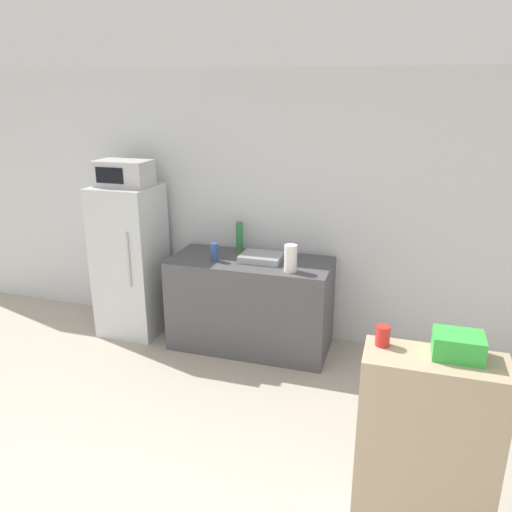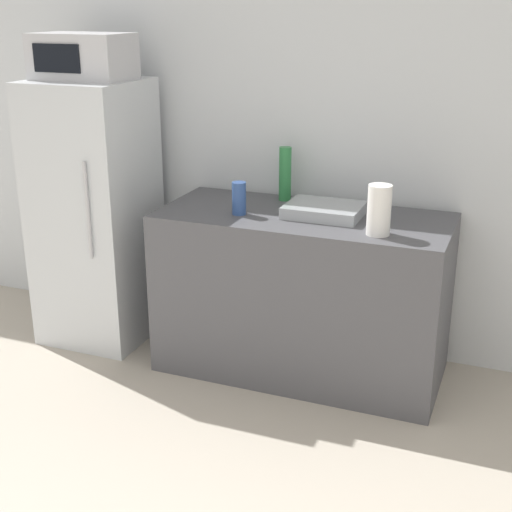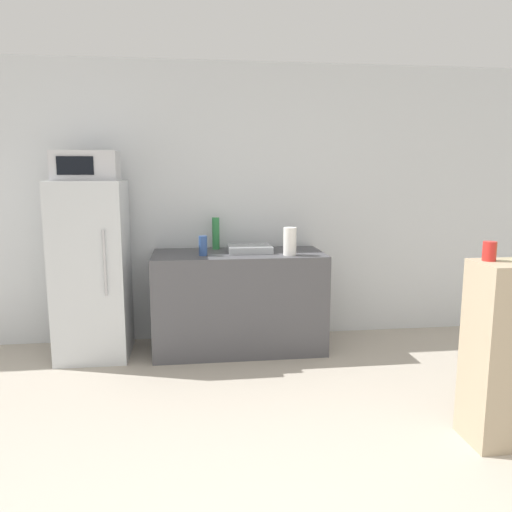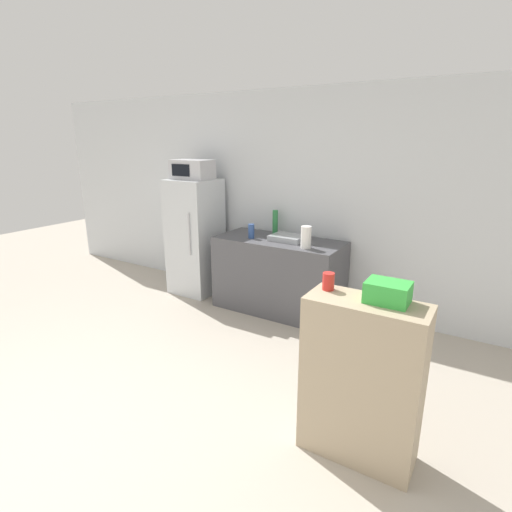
{
  "view_description": "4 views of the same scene",
  "coord_description": "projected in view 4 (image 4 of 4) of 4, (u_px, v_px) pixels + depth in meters",
  "views": [
    {
      "loc": [
        1.49,
        -1.34,
        2.38
      ],
      "look_at": [
        0.45,
        2.09,
        1.21
      ],
      "focal_mm": 35.0,
      "sensor_mm": 36.0,
      "label": 1
    },
    {
      "loc": [
        1.21,
        -0.51,
        1.93
      ],
      "look_at": [
        0.19,
        2.11,
        0.92
      ],
      "focal_mm": 50.0,
      "sensor_mm": 36.0,
      "label": 2
    },
    {
      "loc": [
        -0.25,
        -1.49,
        1.59
      ],
      "look_at": [
        0.19,
        1.97,
        1.01
      ],
      "focal_mm": 35.0,
      "sensor_mm": 36.0,
      "label": 3
    },
    {
      "loc": [
        2.31,
        -1.14,
        2.02
      ],
      "look_at": [
        0.24,
        2.21,
        0.87
      ],
      "focal_mm": 28.0,
      "sensor_mm": 36.0,
      "label": 4
    }
  ],
  "objects": [
    {
      "name": "paper_towel_roll",
      "position": [
        306.0,
        237.0,
        4.28
      ],
      "size": [
        0.11,
        0.11,
        0.24
      ],
      "primitive_type": "cylinder",
      "color": "white",
      "rests_on": "counter"
    },
    {
      "name": "sink_basin",
      "position": [
        288.0,
        238.0,
        4.64
      ],
      "size": [
        0.39,
        0.3,
        0.06
      ],
      "primitive_type": "cube",
      "color": "#9EA3A8",
      "rests_on": "counter"
    },
    {
      "name": "shelf_cabinet",
      "position": [
        361.0,
        381.0,
        2.53
      ],
      "size": [
        0.73,
        0.32,
        1.09
      ],
      "primitive_type": "cube",
      "color": "tan",
      "rests_on": "ground_plane"
    },
    {
      "name": "counter",
      "position": [
        279.0,
        275.0,
        4.81
      ],
      "size": [
        1.52,
        0.67,
        0.89
      ],
      "primitive_type": "cube",
      "color": "#4C4C51",
      "rests_on": "ground_plane"
    },
    {
      "name": "ground_plane",
      "position": [
        51.0,
        455.0,
        2.66
      ],
      "size": [
        14.0,
        14.0,
        0.0
      ],
      "primitive_type": "plane",
      "color": "#B2A899"
    },
    {
      "name": "bottle_tall",
      "position": [
        275.0,
        222.0,
        4.94
      ],
      "size": [
        0.07,
        0.07,
        0.3
      ],
      "primitive_type": "cylinder",
      "color": "#2D7F42",
      "rests_on": "counter"
    },
    {
      "name": "wall_back",
      "position": [
        284.0,
        199.0,
        4.98
      ],
      "size": [
        8.0,
        0.06,
        2.6
      ],
      "primitive_type": "cube",
      "color": "silver",
      "rests_on": "ground_plane"
    },
    {
      "name": "jar",
      "position": [
        328.0,
        281.0,
        2.55
      ],
      "size": [
        0.08,
        0.08,
        0.11
      ],
      "primitive_type": "cylinder",
      "color": "red",
      "rests_on": "shelf_cabinet"
    },
    {
      "name": "microwave",
      "position": [
        192.0,
        170.0,
        5.1
      ],
      "size": [
        0.52,
        0.33,
        0.24
      ],
      "color": "#BCBCC1",
      "rests_on": "refrigerator"
    },
    {
      "name": "refrigerator",
      "position": [
        195.0,
        237.0,
        5.35
      ],
      "size": [
        0.6,
        0.6,
        1.53
      ],
      "color": "silver",
      "rests_on": "ground_plane"
    },
    {
      "name": "basket",
      "position": [
        388.0,
        292.0,
        2.35
      ],
      "size": [
        0.25,
        0.19,
        0.13
      ],
      "primitive_type": "cube",
      "color": "green",
      "rests_on": "shelf_cabinet"
    },
    {
      "name": "bottle_short",
      "position": [
        251.0,
        231.0,
        4.73
      ],
      "size": [
        0.07,
        0.07,
        0.17
      ],
      "primitive_type": "cylinder",
      "color": "#2D4C8C",
      "rests_on": "counter"
    }
  ]
}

